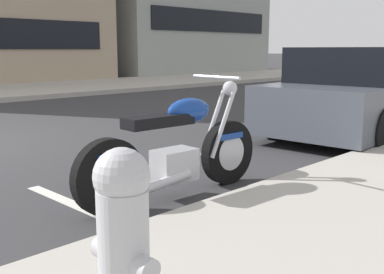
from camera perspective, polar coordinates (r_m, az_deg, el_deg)
sidewalk_far_curb at (r=20.35m, az=-1.29°, el=6.91°), size 120.00×5.00×0.14m
parking_stall_stripe at (r=4.14m, az=-11.74°, el=-9.02°), size 0.12×2.20×0.01m
parked_motorcycle at (r=4.38m, az=-1.91°, el=-1.83°), size 2.10×0.62×1.13m
parked_car_mid_block at (r=8.23m, az=19.99°, el=4.96°), size 4.34×1.96×1.41m
fire_hydrant at (r=2.05m, az=-8.32°, el=-12.23°), size 0.24×0.36×0.84m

